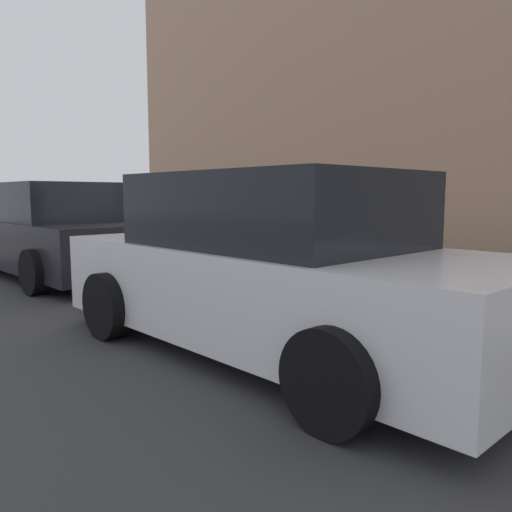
{
  "coord_description": "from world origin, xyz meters",
  "views": [
    {
      "loc": [
        -7.38,
        4.57,
        1.38
      ],
      "look_at": [
        -2.38,
        0.28,
        0.58
      ],
      "focal_mm": 35.68,
      "sensor_mm": 36.0,
      "label": 1
    }
  ],
  "objects_px": {
    "suitcase_maroon_0": "(380,270)",
    "parked_car_white_0": "(274,269)",
    "suitcase_black_5": "(248,253)",
    "parked_car_charcoal_1": "(54,233)",
    "suitcase_olive_2": "(314,266)",
    "suitcase_silver_4": "(271,253)",
    "suitcase_navy_1": "(348,265)",
    "bollard_post": "(194,245)",
    "suitcase_red_3": "(294,261)",
    "fire_hydrant": "(219,246)"
  },
  "relations": [
    {
      "from": "suitcase_silver_4",
      "to": "fire_hydrant",
      "type": "height_order",
      "value": "suitcase_silver_4"
    },
    {
      "from": "suitcase_red_3",
      "to": "suitcase_silver_4",
      "type": "distance_m",
      "value": 0.5
    },
    {
      "from": "suitcase_olive_2",
      "to": "suitcase_red_3",
      "type": "xyz_separation_m",
      "value": [
        0.54,
        -0.15,
        0.0
      ]
    },
    {
      "from": "suitcase_navy_1",
      "to": "bollard_post",
      "type": "distance_m",
      "value": 3.34
    },
    {
      "from": "bollard_post",
      "to": "parked_car_white_0",
      "type": "xyz_separation_m",
      "value": [
        -4.27,
        2.01,
        0.25
      ]
    },
    {
      "from": "parked_car_charcoal_1",
      "to": "suitcase_navy_1",
      "type": "bearing_deg",
      "value": -154.5
    },
    {
      "from": "suitcase_olive_2",
      "to": "fire_hydrant",
      "type": "height_order",
      "value": "suitcase_olive_2"
    },
    {
      "from": "suitcase_black_5",
      "to": "fire_hydrant",
      "type": "height_order",
      "value": "fire_hydrant"
    },
    {
      "from": "bollard_post",
      "to": "suitcase_olive_2",
      "type": "bearing_deg",
      "value": -178.49
    },
    {
      "from": "suitcase_maroon_0",
      "to": "parked_car_white_0",
      "type": "distance_m",
      "value": 2.25
    },
    {
      "from": "suitcase_black_5",
      "to": "parked_car_white_0",
      "type": "distance_m",
      "value": 3.7
    },
    {
      "from": "parked_car_white_0",
      "to": "bollard_post",
      "type": "bearing_deg",
      "value": -25.24
    },
    {
      "from": "suitcase_olive_2",
      "to": "suitcase_black_5",
      "type": "bearing_deg",
      "value": -3.33
    },
    {
      "from": "suitcase_maroon_0",
      "to": "parked_car_charcoal_1",
      "type": "xyz_separation_m",
      "value": [
        5.03,
        2.18,
        0.28
      ]
    },
    {
      "from": "suitcase_maroon_0",
      "to": "fire_hydrant",
      "type": "relative_size",
      "value": 1.24
    },
    {
      "from": "suitcase_black_5",
      "to": "fire_hydrant",
      "type": "xyz_separation_m",
      "value": [
        0.75,
        0.01,
        0.06
      ]
    },
    {
      "from": "suitcase_silver_4",
      "to": "fire_hydrant",
      "type": "bearing_deg",
      "value": 3.0
    },
    {
      "from": "suitcase_maroon_0",
      "to": "parked_car_charcoal_1",
      "type": "distance_m",
      "value": 5.49
    },
    {
      "from": "suitcase_maroon_0",
      "to": "suitcase_black_5",
      "type": "xyz_separation_m",
      "value": [
        2.53,
        0.01,
        -0.01
      ]
    },
    {
      "from": "bollard_post",
      "to": "parked_car_charcoal_1",
      "type": "height_order",
      "value": "parked_car_charcoal_1"
    },
    {
      "from": "parked_car_white_0",
      "to": "parked_car_charcoal_1",
      "type": "distance_m",
      "value": 5.47
    },
    {
      "from": "suitcase_maroon_0",
      "to": "fire_hydrant",
      "type": "distance_m",
      "value": 3.28
    },
    {
      "from": "suitcase_olive_2",
      "to": "suitcase_silver_4",
      "type": "distance_m",
      "value": 1.05
    },
    {
      "from": "suitcase_red_3",
      "to": "suitcase_black_5",
      "type": "relative_size",
      "value": 1.23
    },
    {
      "from": "parked_car_charcoal_1",
      "to": "parked_car_white_0",
      "type": "bearing_deg",
      "value": 180.0
    },
    {
      "from": "suitcase_black_5",
      "to": "parked_car_charcoal_1",
      "type": "distance_m",
      "value": 3.32
    },
    {
      "from": "suitcase_maroon_0",
      "to": "bollard_post",
      "type": "bearing_deg",
      "value": 2.59
    },
    {
      "from": "suitcase_black_5",
      "to": "bollard_post",
      "type": "height_order",
      "value": "bollard_post"
    },
    {
      "from": "suitcase_navy_1",
      "to": "parked_car_white_0",
      "type": "bearing_deg",
      "value": 113.24
    },
    {
      "from": "suitcase_maroon_0",
      "to": "suitcase_black_5",
      "type": "relative_size",
      "value": 1.32
    },
    {
      "from": "suitcase_olive_2",
      "to": "parked_car_charcoal_1",
      "type": "bearing_deg",
      "value": 27.39
    },
    {
      "from": "parked_car_white_0",
      "to": "suitcase_red_3",
      "type": "bearing_deg",
      "value": -48.31
    },
    {
      "from": "suitcase_silver_4",
      "to": "suitcase_black_5",
      "type": "height_order",
      "value": "suitcase_silver_4"
    },
    {
      "from": "suitcase_silver_4",
      "to": "fire_hydrant",
      "type": "xyz_separation_m",
      "value": [
        1.24,
        0.07,
        0.02
      ]
    },
    {
      "from": "suitcase_black_5",
      "to": "bollard_post",
      "type": "bearing_deg",
      "value": 7.23
    },
    {
      "from": "suitcase_black_5",
      "to": "suitcase_olive_2",
      "type": "bearing_deg",
      "value": 176.67
    },
    {
      "from": "suitcase_olive_2",
      "to": "suitcase_silver_4",
      "type": "relative_size",
      "value": 0.84
    },
    {
      "from": "suitcase_red_3",
      "to": "suitcase_black_5",
      "type": "xyz_separation_m",
      "value": [
        0.99,
        0.06,
        0.03
      ]
    },
    {
      "from": "suitcase_maroon_0",
      "to": "suitcase_silver_4",
      "type": "height_order",
      "value": "suitcase_silver_4"
    },
    {
      "from": "suitcase_silver_4",
      "to": "parked_car_white_0",
      "type": "bearing_deg",
      "value": 138.17
    },
    {
      "from": "suitcase_maroon_0",
      "to": "fire_hydrant",
      "type": "height_order",
      "value": "suitcase_maroon_0"
    },
    {
      "from": "suitcase_maroon_0",
      "to": "parked_car_white_0",
      "type": "relative_size",
      "value": 0.2
    },
    {
      "from": "bollard_post",
      "to": "suitcase_maroon_0",
      "type": "bearing_deg",
      "value": -177.41
    },
    {
      "from": "fire_hydrant",
      "to": "parked_car_charcoal_1",
      "type": "distance_m",
      "value": 2.79
    },
    {
      "from": "parked_car_white_0",
      "to": "suitcase_black_5",
      "type": "bearing_deg",
      "value": -36.12
    },
    {
      "from": "suitcase_red_3",
      "to": "bollard_post",
      "type": "bearing_deg",
      "value": 5.56
    },
    {
      "from": "parked_car_white_0",
      "to": "parked_car_charcoal_1",
      "type": "height_order",
      "value": "parked_car_charcoal_1"
    },
    {
      "from": "suitcase_black_5",
      "to": "fire_hydrant",
      "type": "bearing_deg",
      "value": 1.01
    },
    {
      "from": "suitcase_black_5",
      "to": "parked_car_charcoal_1",
      "type": "xyz_separation_m",
      "value": [
        2.49,
        2.17,
        0.29
      ]
    },
    {
      "from": "suitcase_navy_1",
      "to": "suitcase_silver_4",
      "type": "xyz_separation_m",
      "value": [
        1.56,
        -0.06,
        0.01
      ]
    }
  ]
}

